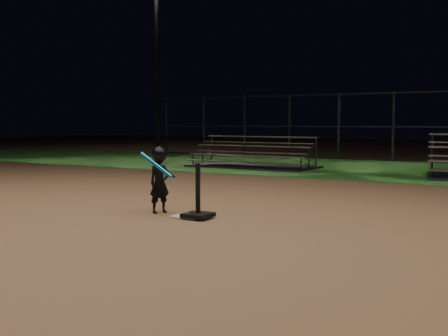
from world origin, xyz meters
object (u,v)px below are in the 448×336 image
light_pole_left (156,51)px  batting_tee (198,207)px  bleacher_left (252,161)px  home_plate (190,216)px  child_batter (160,178)px

light_pole_left → batting_tee: bearing=-50.9°
bleacher_left → light_pole_left: light_pole_left is taller
home_plate → light_pole_left: light_pole_left is taller
batting_tee → bleacher_left: bearing=112.2°
home_plate → child_batter: size_ratio=0.44×
batting_tee → light_pole_left: bearing=129.1°
batting_tee → light_pole_left: light_pole_left is taller
child_batter → home_plate: bearing=-71.3°
bleacher_left → batting_tee: bearing=-65.9°
batting_tee → light_pole_left: size_ratio=0.09×
batting_tee → bleacher_left: bleacher_left is taller
bleacher_left → light_pole_left: 12.00m
child_batter → bleacher_left: 8.63m
bleacher_left → light_pole_left: (-8.77, 6.66, 4.75)m
batting_tee → bleacher_left: (-3.41, 8.34, 0.03)m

